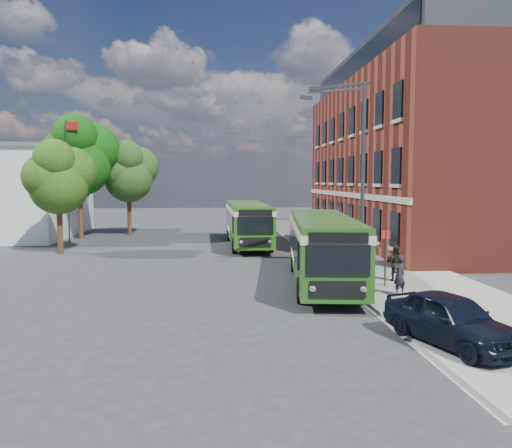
{
  "coord_description": "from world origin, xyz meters",
  "views": [
    {
      "loc": [
        -1.49,
        -24.68,
        4.63
      ],
      "look_at": [
        0.63,
        3.02,
        2.2
      ],
      "focal_mm": 35.0,
      "sensor_mm": 36.0,
      "label": 1
    }
  ],
  "objects": [
    {
      "name": "street_lamp",
      "position": [
        4.84,
        -2.0,
        4.79
      ],
      "size": [
        2.96,
        2.38,
        9.0
      ],
      "color": "#333538",
      "rests_on": "ground"
    },
    {
      "name": "pavement",
      "position": [
        7.0,
        8.0,
        0.07
      ],
      "size": [
        6.0,
        48.0,
        0.15
      ],
      "primitive_type": "cube",
      "color": "gray",
      "rests_on": "ground"
    },
    {
      "name": "tree_left",
      "position": [
        -11.38,
        7.4,
        4.86
      ],
      "size": [
        4.24,
        4.04,
        7.17
      ],
      "color": "#3D2716",
      "rests_on": "ground"
    },
    {
      "name": "tree_right",
      "position": [
        -8.95,
        18.33,
        5.4
      ],
      "size": [
        4.72,
        4.48,
        7.96
      ],
      "color": "#3D2716",
      "rests_on": "ground"
    },
    {
      "name": "flagpole",
      "position": [
        -12.45,
        13.0,
        4.94
      ],
      "size": [
        0.95,
        0.1,
        9.0
      ],
      "color": "#333538",
      "rests_on": "ground"
    },
    {
      "name": "white_building",
      "position": [
        -18.0,
        18.0,
        3.66
      ],
      "size": [
        9.4,
        13.4,
        7.3
      ],
      "color": "silver",
      "rests_on": "ground"
    },
    {
      "name": "tree_mid",
      "position": [
        -12.29,
        15.7,
        6.61
      ],
      "size": [
        5.77,
        5.48,
        9.74
      ],
      "color": "#3D2716",
      "rests_on": "ground"
    },
    {
      "name": "bus_stop_sign",
      "position": [
        5.6,
        -4.2,
        1.51
      ],
      "size": [
        0.35,
        0.08,
        2.52
      ],
      "color": "#333538",
      "rests_on": "ground"
    },
    {
      "name": "ground",
      "position": [
        0.0,
        0.0,
        0.0
      ],
      "size": [
        120.0,
        120.0,
        0.0
      ],
      "primitive_type": "plane",
      "color": "#2C2C2E",
      "rests_on": "ground"
    },
    {
      "name": "pedestrian_b",
      "position": [
        6.4,
        -3.19,
        0.95
      ],
      "size": [
        0.97,
        0.9,
        1.6
      ],
      "primitive_type": "imported",
      "rotation": [
        0.0,
        0.0,
        2.66
      ],
      "color": "black",
      "rests_on": "pavement"
    },
    {
      "name": "brick_office",
      "position": [
        14.0,
        12.0,
        6.97
      ],
      "size": [
        12.1,
        26.0,
        14.2
      ],
      "color": "maroon",
      "rests_on": "ground"
    },
    {
      "name": "kerb_line",
      "position": [
        3.95,
        8.0,
        0.01
      ],
      "size": [
        0.12,
        48.0,
        0.01
      ],
      "primitive_type": "cube",
      "color": "beige",
      "rests_on": "ground"
    },
    {
      "name": "bus_rear",
      "position": [
        0.6,
        10.65,
        1.83
      ],
      "size": [
        2.89,
        11.68,
        3.02
      ],
      "color": "#2A6417",
      "rests_on": "ground"
    },
    {
      "name": "pedestrian_a",
      "position": [
        5.55,
        -6.0,
        0.94
      ],
      "size": [
        0.69,
        0.59,
        1.59
      ],
      "primitive_type": "imported",
      "rotation": [
        0.0,
        0.0,
        3.56
      ],
      "color": "black",
      "rests_on": "pavement"
    },
    {
      "name": "bus_front",
      "position": [
        3.2,
        -2.71,
        1.83
      ],
      "size": [
        3.81,
        11.52,
        3.02
      ],
      "color": "#27561B",
      "rests_on": "ground"
    },
    {
      "name": "parked_car",
      "position": [
        4.85,
        -11.8,
        0.86
      ],
      "size": [
        2.96,
        4.51,
        1.43
      ],
      "primitive_type": "imported",
      "rotation": [
        0.0,
        0.0,
        0.33
      ],
      "color": "black",
      "rests_on": "pavement"
    }
  ]
}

